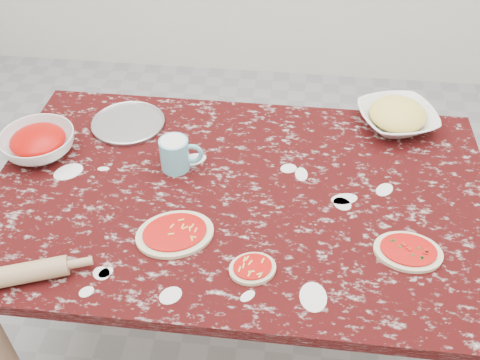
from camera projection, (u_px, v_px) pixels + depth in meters
name	position (u px, v px, depth m)	size (l,w,h in m)	color
ground	(240.00, 324.00, 2.21)	(4.00, 4.00, 0.00)	gray
worktable	(240.00, 210.00, 1.76)	(1.60, 1.00, 0.75)	black
pizza_tray	(128.00, 124.00, 1.96)	(0.26, 0.26, 0.01)	#B2B2B7
sauce_bowl	(39.00, 144.00, 1.82)	(0.25, 0.25, 0.08)	white
cheese_bowl	(397.00, 118.00, 1.94)	(0.27, 0.27, 0.07)	white
flour_mug	(176.00, 154.00, 1.75)	(0.14, 0.10, 0.11)	#6EB9C9
pizza_left	(175.00, 234.00, 1.56)	(0.28, 0.25, 0.02)	beige
pizza_mid	(253.00, 268.00, 1.46)	(0.16, 0.15, 0.02)	beige
pizza_right	(408.00, 251.00, 1.51)	(0.20, 0.16, 0.02)	beige
rolling_pin	(14.00, 275.00, 1.42)	(0.06, 0.06, 0.28)	tan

